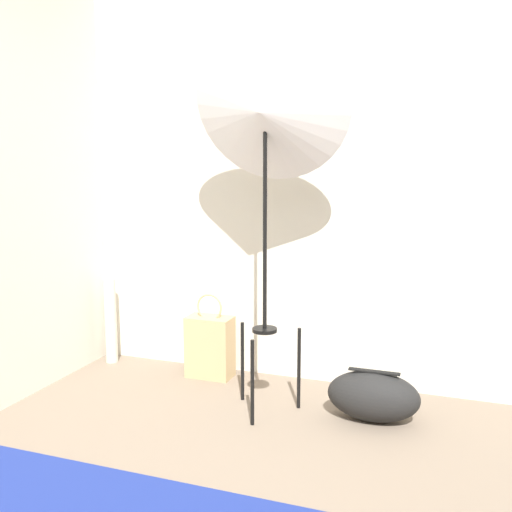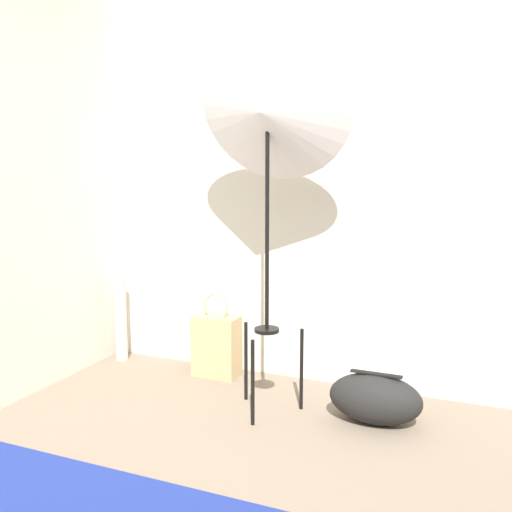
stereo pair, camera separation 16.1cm
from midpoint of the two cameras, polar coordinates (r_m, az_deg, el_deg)
wall_back at (r=3.60m, az=9.80°, el=7.92°), size 8.00×0.05×2.60m
photo_umbrella at (r=3.14m, az=2.61°, el=13.85°), size 0.86×0.48×2.08m
tote_bag at (r=3.85m, az=-2.58°, el=-8.51°), size 0.29×0.16×0.54m
duffel_bag at (r=3.30m, az=12.71°, el=-13.13°), size 0.49×0.27×0.27m
paper_roll at (r=4.22m, az=-11.70°, el=-5.86°), size 0.08×0.08×0.58m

